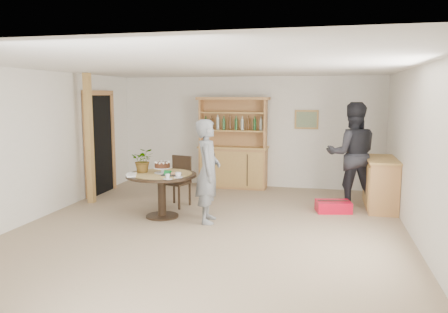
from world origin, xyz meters
TOP-DOWN VIEW (x-y plane):
  - ground at (0.00, 0.00)m, footprint 7.00×7.00m
  - room_shell at (0.00, 0.01)m, footprint 6.04×7.04m
  - doorway at (-2.93, 2.00)m, footprint 0.13×1.10m
  - pine_post at (-2.70, 1.20)m, footprint 0.12×0.12m
  - hutch at (-0.30, 3.24)m, footprint 1.62×0.54m
  - sideboard at (2.74, 2.00)m, footprint 0.54×1.26m
  - dining_table at (-0.99, 0.55)m, footprint 1.20×1.20m
  - dining_chair at (-0.97, 1.38)m, footprint 0.52×0.52m
  - birthday_cake at (-0.99, 0.60)m, footprint 0.30×0.30m
  - flower_vase at (-1.34, 0.60)m, footprint 0.47×0.44m
  - gift_tray at (-0.77, 0.43)m, footprint 0.30×0.20m
  - coffee_cup_a at (-0.59, 0.27)m, footprint 0.15×0.15m
  - coffee_cup_b at (-0.71, 0.10)m, footprint 0.15×0.15m
  - napkins at (-1.40, 0.24)m, footprint 0.24×0.33m
  - teen_boy at (-0.14, 0.45)m, footprint 0.51×0.68m
  - adult_person at (2.21, 2.12)m, footprint 1.03×0.84m
  - red_suitcase at (1.89, 1.55)m, footprint 0.67×0.51m

SIDE VIEW (x-z plane):
  - ground at x=0.00m, z-range 0.00..0.00m
  - red_suitcase at x=1.89m, z-range 0.00..0.21m
  - sideboard at x=2.74m, z-range 0.00..0.94m
  - dining_chair at x=-0.97m, z-range 0.06..1.01m
  - dining_table at x=-0.99m, z-range 0.22..0.98m
  - hutch at x=-0.30m, z-range -0.33..1.71m
  - napkins at x=-1.40m, z-range 0.76..0.79m
  - gift_tray at x=-0.77m, z-range 0.75..0.83m
  - coffee_cup_b at x=-0.71m, z-range 0.75..0.84m
  - coffee_cup_a at x=-0.59m, z-range 0.76..0.84m
  - teen_boy at x=-0.14m, z-range 0.00..1.70m
  - birthday_cake at x=-0.99m, z-range 0.78..0.98m
  - flower_vase at x=-1.34m, z-range 0.76..1.18m
  - adult_person at x=2.21m, z-range 0.00..1.96m
  - doorway at x=-2.93m, z-range 0.02..2.20m
  - pine_post at x=-2.70m, z-range 0.00..2.50m
  - room_shell at x=0.00m, z-range 0.48..3.00m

